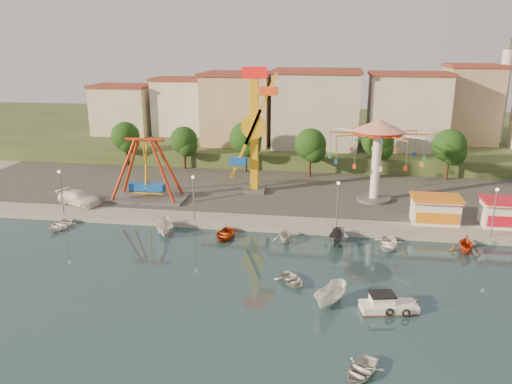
% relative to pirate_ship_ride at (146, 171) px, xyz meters
% --- Properties ---
extents(ground, '(200.00, 200.00, 0.00)m').
position_rel_pirate_ship_ride_xyz_m(ground, '(16.10, -19.90, -4.39)').
color(ground, '#142D39').
rests_on(ground, ground).
extents(quay_deck, '(200.00, 100.00, 0.60)m').
position_rel_pirate_ship_ride_xyz_m(quay_deck, '(16.10, 42.10, -4.09)').
color(quay_deck, '#9E998E').
rests_on(quay_deck, ground).
extents(asphalt_pad, '(90.00, 28.00, 0.01)m').
position_rel_pirate_ship_ride_xyz_m(asphalt_pad, '(16.10, 10.10, -3.79)').
color(asphalt_pad, '#4C4944').
rests_on(asphalt_pad, quay_deck).
extents(hill_terrace, '(200.00, 60.00, 3.00)m').
position_rel_pirate_ship_ride_xyz_m(hill_terrace, '(16.10, 47.10, -2.89)').
color(hill_terrace, '#384C26').
rests_on(hill_terrace, ground).
extents(pirate_ship_ride, '(10.00, 5.00, 8.00)m').
position_rel_pirate_ship_ride_xyz_m(pirate_ship_ride, '(0.00, 0.00, 0.00)').
color(pirate_ship_ride, '#59595E').
rests_on(pirate_ship_ride, quay_deck).
extents(kamikaze_tower, '(4.75, 3.10, 16.50)m').
position_rel_pirate_ship_ride_xyz_m(kamikaze_tower, '(13.31, 5.15, 4.17)').
color(kamikaze_tower, '#59595E').
rests_on(kamikaze_tower, quay_deck).
extents(wave_swinger, '(11.60, 11.60, 10.40)m').
position_rel_pirate_ship_ride_xyz_m(wave_swinger, '(28.83, 3.90, 3.80)').
color(wave_swinger, '#59595E').
rests_on(wave_swinger, quay_deck).
extents(booth_left, '(5.40, 3.78, 3.08)m').
position_rel_pirate_ship_ride_xyz_m(booth_left, '(34.99, -3.42, -2.23)').
color(booth_left, white).
rests_on(booth_left, quay_deck).
extents(booth_mid, '(5.40, 3.78, 3.08)m').
position_rel_pirate_ship_ride_xyz_m(booth_mid, '(42.48, -3.42, -2.23)').
color(booth_mid, white).
rests_on(booth_mid, quay_deck).
extents(lamp_post_0, '(0.14, 0.14, 5.00)m').
position_rel_pirate_ship_ride_xyz_m(lamp_post_0, '(-7.90, -6.90, -1.29)').
color(lamp_post_0, '#59595E').
rests_on(lamp_post_0, quay_deck).
extents(lamp_post_1, '(0.14, 0.14, 5.00)m').
position_rel_pirate_ship_ride_xyz_m(lamp_post_1, '(8.10, -6.90, -1.29)').
color(lamp_post_1, '#59595E').
rests_on(lamp_post_1, quay_deck).
extents(lamp_post_2, '(0.14, 0.14, 5.00)m').
position_rel_pirate_ship_ride_xyz_m(lamp_post_2, '(24.10, -6.90, -1.29)').
color(lamp_post_2, '#59595E').
rests_on(lamp_post_2, quay_deck).
extents(lamp_post_3, '(0.14, 0.14, 5.00)m').
position_rel_pirate_ship_ride_xyz_m(lamp_post_3, '(40.10, -6.90, -1.29)').
color(lamp_post_3, '#59595E').
rests_on(lamp_post_3, quay_deck).
extents(tree_0, '(4.60, 4.60, 7.19)m').
position_rel_pirate_ship_ride_xyz_m(tree_0, '(-9.90, 17.07, 1.08)').
color(tree_0, '#382314').
rests_on(tree_0, quay_deck).
extents(tree_1, '(4.35, 4.35, 6.80)m').
position_rel_pirate_ship_ride_xyz_m(tree_1, '(0.10, 16.34, 0.81)').
color(tree_1, '#382314').
rests_on(tree_1, quay_deck).
extents(tree_2, '(5.02, 5.02, 7.85)m').
position_rel_pirate_ship_ride_xyz_m(tree_2, '(10.10, 15.91, 1.52)').
color(tree_2, '#382314').
rests_on(tree_2, quay_deck).
extents(tree_3, '(4.68, 4.68, 7.32)m').
position_rel_pirate_ship_ride_xyz_m(tree_3, '(20.10, 14.46, 1.16)').
color(tree_3, '#382314').
rests_on(tree_3, quay_deck).
extents(tree_4, '(4.86, 4.86, 7.60)m').
position_rel_pirate_ship_ride_xyz_m(tree_4, '(30.10, 17.45, 1.35)').
color(tree_4, '#382314').
rests_on(tree_4, quay_deck).
extents(tree_5, '(4.83, 4.83, 7.54)m').
position_rel_pirate_ship_ride_xyz_m(tree_5, '(40.10, 15.63, 1.31)').
color(tree_5, '#382314').
rests_on(tree_5, quay_deck).
extents(building_0, '(9.26, 9.53, 11.87)m').
position_rel_pirate_ship_ride_xyz_m(building_0, '(-17.27, 26.16, 4.54)').
color(building_0, beige).
rests_on(building_0, hill_terrace).
extents(building_1, '(12.33, 9.01, 8.63)m').
position_rel_pirate_ship_ride_xyz_m(building_1, '(-5.23, 31.48, 2.92)').
color(building_1, silver).
rests_on(building_1, hill_terrace).
extents(building_2, '(11.95, 9.28, 11.23)m').
position_rel_pirate_ship_ride_xyz_m(building_2, '(7.91, 32.06, 4.22)').
color(building_2, tan).
rests_on(building_2, hill_terrace).
extents(building_3, '(12.59, 10.50, 9.20)m').
position_rel_pirate_ship_ride_xyz_m(building_3, '(21.70, 28.90, 3.20)').
color(building_3, beige).
rests_on(building_3, hill_terrace).
extents(building_4, '(10.75, 9.23, 9.24)m').
position_rel_pirate_ship_ride_xyz_m(building_4, '(35.17, 32.30, 3.22)').
color(building_4, beige).
rests_on(building_4, hill_terrace).
extents(building_5, '(12.77, 10.96, 11.21)m').
position_rel_pirate_ship_ride_xyz_m(building_5, '(48.46, 30.43, 4.21)').
color(building_5, tan).
rests_on(building_5, hill_terrace).
extents(minaret, '(2.80, 2.80, 18.00)m').
position_rel_pirate_ship_ride_xyz_m(minaret, '(52.10, 34.10, 8.15)').
color(minaret, silver).
rests_on(minaret, hill_terrace).
extents(cabin_motorboat, '(4.64, 2.55, 1.54)m').
position_rel_pirate_ship_ride_xyz_m(cabin_motorboat, '(28.00, -23.00, -3.98)').
color(cabin_motorboat, white).
rests_on(cabin_motorboat, ground).
extents(rowboat_a, '(3.77, 3.99, 0.67)m').
position_rel_pirate_ship_ride_xyz_m(rowboat_a, '(20.27, -19.46, -4.06)').
color(rowboat_a, silver).
rests_on(rowboat_a, ground).
extents(rowboat_b, '(3.69, 4.10, 0.70)m').
position_rel_pirate_ship_ride_xyz_m(rowboat_b, '(25.58, -31.27, -4.04)').
color(rowboat_b, silver).
rests_on(rowboat_b, ground).
extents(skiff, '(3.40, 4.44, 1.62)m').
position_rel_pirate_ship_ride_xyz_m(skiff, '(23.64, -22.74, -3.58)').
color(skiff, white).
rests_on(skiff, ground).
extents(van, '(6.32, 4.15, 1.70)m').
position_rel_pirate_ship_ride_xyz_m(van, '(-7.71, -3.44, -2.94)').
color(van, white).
rests_on(van, quay_deck).
extents(moored_boat_0, '(2.94, 3.95, 0.78)m').
position_rel_pirate_ship_ride_xyz_m(moored_boat_0, '(-6.68, -10.10, -4.00)').
color(moored_boat_0, white).
rests_on(moored_boat_0, ground).
extents(moored_boat_2, '(2.65, 4.34, 1.57)m').
position_rel_pirate_ship_ride_xyz_m(moored_boat_2, '(5.58, -10.10, -3.61)').
color(moored_boat_2, silver).
rests_on(moored_boat_2, ground).
extents(moored_boat_3, '(3.00, 4.01, 0.79)m').
position_rel_pirate_ship_ride_xyz_m(moored_boat_3, '(12.32, -10.10, -4.00)').
color(moored_boat_3, '#AB350D').
rests_on(moored_boat_3, ground).
extents(moored_boat_4, '(2.62, 3.00, 1.53)m').
position_rel_pirate_ship_ride_xyz_m(moored_boat_4, '(18.78, -10.10, -3.63)').
color(moored_boat_4, silver).
rests_on(moored_boat_4, ground).
extents(moored_boat_5, '(2.06, 3.93, 1.44)m').
position_rel_pirate_ship_ride_xyz_m(moored_boat_5, '(24.16, -10.10, -3.67)').
color(moored_boat_5, '#515256').
rests_on(moored_boat_5, ground).
extents(moored_boat_6, '(3.33, 4.27, 0.81)m').
position_rel_pirate_ship_ride_xyz_m(moored_boat_6, '(29.30, -10.10, -3.99)').
color(moored_boat_6, white).
rests_on(moored_boat_6, ground).
extents(moored_boat_7, '(3.32, 3.70, 1.74)m').
position_rel_pirate_ship_ride_xyz_m(moored_boat_7, '(36.85, -10.10, -3.52)').
color(moored_boat_7, red).
rests_on(moored_boat_7, ground).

